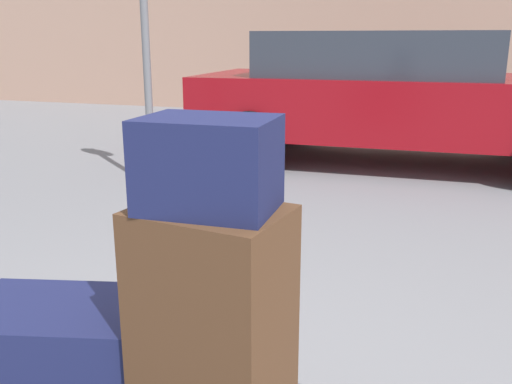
# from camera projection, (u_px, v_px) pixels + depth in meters

# --- Properties ---
(suitcase_brown_rear_right) EXTENTS (0.38, 0.31, 0.63)m
(suitcase_brown_rear_right) POSITION_uv_depth(u_px,v_px,m) (213.00, 334.00, 1.36)
(suitcase_brown_rear_right) COLOR #51331E
(suitcase_brown_rear_right) RESTS_ON luggage_cart
(duffel_bag_navy_stacked_top) EXTENTS (0.66, 0.46, 0.31)m
(duffel_bag_navy_stacked_top) POSITION_uv_depth(u_px,v_px,m) (82.00, 357.00, 1.56)
(duffel_bag_navy_stacked_top) COLOR #191E47
(duffel_bag_navy_stacked_top) RESTS_ON luggage_cart
(duffel_bag_navy_topmost_pile) EXTENTS (0.30, 0.23, 0.21)m
(duffel_bag_navy_topmost_pile) POSITION_uv_depth(u_px,v_px,m) (209.00, 164.00, 1.25)
(duffel_bag_navy_topmost_pile) COLOR #191E47
(duffel_bag_navy_topmost_pile) RESTS_ON suitcase_brown_rear_right
(parked_car) EXTENTS (4.34, 2.00, 1.42)m
(parked_car) POSITION_uv_depth(u_px,v_px,m) (393.00, 94.00, 6.08)
(parked_car) COLOR maroon
(parked_car) RESTS_ON ground_plane
(no_parking_sign) EXTENTS (0.50, 0.11, 2.40)m
(no_parking_sign) POSITION_uv_depth(u_px,v_px,m) (145.00, 23.00, 4.87)
(no_parking_sign) COLOR slate
(no_parking_sign) RESTS_ON ground_plane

